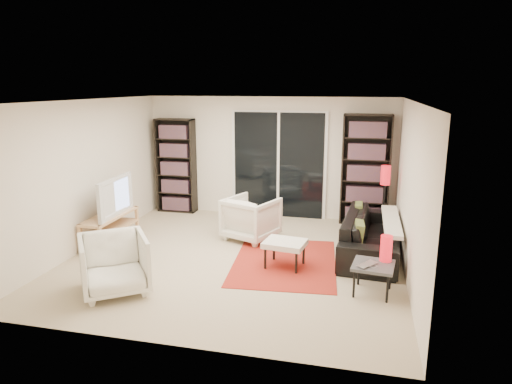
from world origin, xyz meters
The scene contains 20 objects.
floor centered at (0.00, 0.00, 0.00)m, with size 5.00×5.00×0.00m, color tan.
wall_back centered at (0.00, 2.50, 1.20)m, with size 5.00×0.02×2.40m, color white.
wall_front centered at (0.00, -2.50, 1.20)m, with size 5.00×0.02×2.40m, color white.
wall_left centered at (-2.50, 0.00, 1.20)m, with size 0.02×5.00×2.40m, color white.
wall_right centered at (2.50, 0.00, 1.20)m, with size 0.02×5.00×2.40m, color white.
ceiling centered at (0.00, 0.00, 2.40)m, with size 5.00×5.00×0.02m, color white.
sliding_door centered at (0.20, 2.46, 1.05)m, with size 1.92×0.08×2.16m.
bookshelf_left centered at (-1.95, 2.33, 0.98)m, with size 0.80×0.30×1.95m.
bookshelf_right centered at (1.90, 2.33, 1.05)m, with size 0.90×0.30×2.10m.
tv_stand centered at (-2.25, 0.18, 0.26)m, with size 0.41×1.27×0.50m.
tv centered at (-2.23, 0.18, 0.82)m, with size 1.11×0.15×0.64m, color black.
rug centered at (0.77, 0.00, 0.01)m, with size 1.52×2.05×0.01m, color #A4261A.
sofa centered at (2.05, 0.70, 0.32)m, with size 2.19×0.86×0.64m, color black.
armchair_back centered at (0.01, 0.95, 0.37)m, with size 0.79×0.82×0.74m, color white.
armchair_front centered at (-1.20, -1.49, 0.38)m, with size 0.81×0.83×0.76m, color white.
ottoman centered at (0.79, -0.16, 0.35)m, with size 0.65×0.56×0.40m.
side_table centered at (2.04, -0.77, 0.36)m, with size 0.57×0.57×0.40m.
laptop centered at (2.00, -0.86, 0.41)m, with size 0.31×0.20×0.02m, color silver.
table_lamp centered at (2.19, -0.62, 0.57)m, with size 0.15×0.15×0.34m, color red.
floor_lamp centered at (2.24, 1.74, 0.94)m, with size 0.19×0.19×1.25m.
Camera 1 is at (1.85, -6.40, 2.63)m, focal length 32.00 mm.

